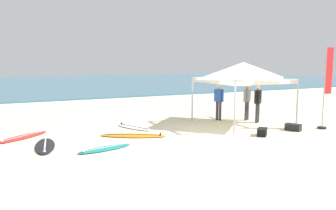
# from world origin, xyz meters

# --- Properties ---
(ground_plane) EXTENTS (80.00, 80.00, 0.00)m
(ground_plane) POSITION_xyz_m (0.00, 0.00, 0.00)
(ground_plane) COLOR beige
(sea) EXTENTS (80.00, 36.00, 0.10)m
(sea) POSITION_xyz_m (0.00, 31.68, 0.05)
(sea) COLOR #386B84
(sea) RESTS_ON ground
(canopy_tent) EXTENTS (3.33, 3.33, 2.75)m
(canopy_tent) POSITION_xyz_m (2.74, 1.21, 2.39)
(canopy_tent) COLOR #B7B7BC
(canopy_tent) RESTS_ON ground
(surfboard_red) EXTENTS (2.12, 1.88, 0.19)m
(surfboard_red) POSITION_xyz_m (-6.15, 2.62, 0.04)
(surfboard_red) COLOR red
(surfboard_red) RESTS_ON ground
(surfboard_orange) EXTENTS (2.49, 1.82, 0.19)m
(surfboard_orange) POSITION_xyz_m (-2.40, 1.07, 0.04)
(surfboard_orange) COLOR orange
(surfboard_orange) RESTS_ON ground
(surfboard_teal) EXTENTS (1.96, 0.97, 0.19)m
(surfboard_teal) POSITION_xyz_m (-3.88, -0.33, 0.04)
(surfboard_teal) COLOR #19847F
(surfboard_teal) RESTS_ON ground
(surfboard_black) EXTENTS (0.92, 2.35, 0.19)m
(surfboard_black) POSITION_xyz_m (-5.56, 0.88, 0.04)
(surfboard_black) COLOR black
(surfboard_black) RESTS_ON ground
(surfboard_white) EXTENTS (1.25, 2.05, 0.19)m
(surfboard_white) POSITION_xyz_m (-1.83, 2.53, 0.04)
(surfboard_white) COLOR white
(surfboard_white) RESTS_ON ground
(person_black) EXTENTS (0.48, 0.37, 1.71)m
(person_black) POSITION_xyz_m (3.68, 1.28, 0.99)
(person_black) COLOR #2D2D33
(person_black) RESTS_ON ground
(person_blue) EXTENTS (0.32, 0.53, 1.71)m
(person_blue) POSITION_xyz_m (2.46, 2.60, 0.99)
(person_blue) COLOR #383842
(person_blue) RESTS_ON ground
(person_grey) EXTENTS (0.50, 0.36, 1.71)m
(person_grey) POSITION_xyz_m (3.66, 2.02, 0.99)
(person_grey) COLOR #383842
(person_grey) RESTS_ON ground
(banner_flag) EXTENTS (0.60, 0.36, 3.40)m
(banner_flag) POSITION_xyz_m (5.27, -1.01, 1.57)
(banner_flag) COLOR #99999E
(banner_flag) RESTS_ON ground
(gear_bag_near_tent) EXTENTS (0.53, 0.68, 0.28)m
(gear_bag_near_tent) POSITION_xyz_m (3.79, -0.77, 0.14)
(gear_bag_near_tent) COLOR #232328
(gear_bag_near_tent) RESTS_ON ground
(gear_bag_by_pole) EXTENTS (0.66, 0.64, 0.28)m
(gear_bag_by_pole) POSITION_xyz_m (2.02, -0.94, 0.14)
(gear_bag_by_pole) COLOR black
(gear_bag_by_pole) RESTS_ON ground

